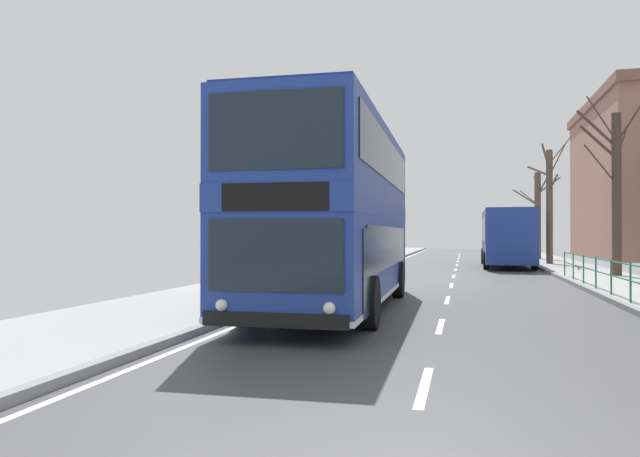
% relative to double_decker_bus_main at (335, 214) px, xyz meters
% --- Properties ---
extents(ground, '(15.80, 140.00, 0.20)m').
position_rel_double_decker_bus_main_xyz_m(ground, '(1.88, -9.47, -2.29)').
color(ground, '#414146').
extents(double_decker_bus_main, '(2.91, 10.26, 4.45)m').
position_rel_double_decker_bus_main_xyz_m(double_decker_bus_main, '(0.00, 0.00, 0.00)').
color(double_decker_bus_main, navy).
rests_on(double_decker_bus_main, ground).
extents(background_bus_far_lane, '(2.71, 9.93, 3.16)m').
position_rel_double_decker_bus_main_xyz_m(background_bus_far_lane, '(5.35, 20.93, -0.61)').
color(background_bus_far_lane, navy).
rests_on(background_bus_far_lane, ground).
extents(bare_tree_far_00, '(2.77, 1.29, 7.61)m').
position_rel_double_decker_bus_main_xyz_m(bare_tree_far_00, '(9.11, 12.44, 1.41)').
color(bare_tree_far_00, '#423328').
rests_on(bare_tree_far_00, ground).
extents(bare_tree_far_01, '(2.55, 3.63, 7.46)m').
position_rel_double_decker_bus_main_xyz_m(bare_tree_far_01, '(7.82, 22.21, 1.31)').
color(bare_tree_far_01, brown).
rests_on(bare_tree_far_01, ground).
extents(bare_tree_far_02, '(2.95, 2.57, 5.99)m').
position_rel_double_decker_bus_main_xyz_m(bare_tree_far_02, '(8.00, 29.60, 0.93)').
color(bare_tree_far_02, brown).
rests_on(bare_tree_far_02, ground).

